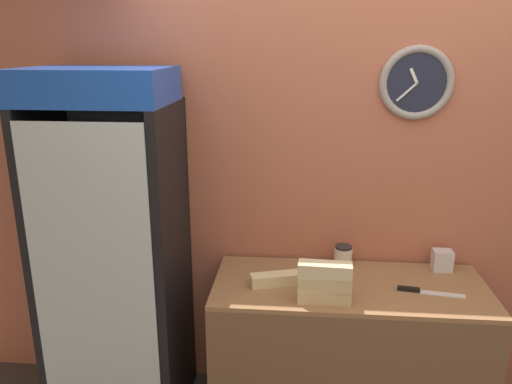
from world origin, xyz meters
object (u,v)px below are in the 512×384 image
Objects in this scene: sandwich_stack_middle at (325,283)px; chefs_knife at (421,291)px; condiment_jar at (343,256)px; beverage_cooler at (117,235)px; sandwich_stack_top at (325,270)px; sandwich_stack_bottom at (324,295)px; sandwich_flat_left at (275,279)px; napkin_dispenser at (442,260)px.

sandwich_stack_middle reaches higher than chefs_knife.
condiment_jar reaches higher than chefs_knife.
beverage_cooler is 1.20m from sandwich_stack_middle.
sandwich_stack_middle is at bearing -164.51° from chefs_knife.
sandwich_stack_top is 0.80× the size of chefs_knife.
sandwich_stack_bottom is at bearing 0.00° from sandwich_stack_top.
condiment_jar is (0.38, 0.28, 0.03)m from sandwich_flat_left.
sandwich_stack_top reaches higher than sandwich_flat_left.
napkin_dispenser is at bearing 58.84° from chefs_knife.
beverage_cooler is at bearing 167.71° from sandwich_stack_bottom.
condiment_jar reaches higher than sandwich_stack_bottom.
sandwich_stack_middle reaches higher than sandwich_stack_bottom.
beverage_cooler is at bearing -171.86° from condiment_jar.
beverage_cooler is at bearing 167.71° from sandwich_stack_middle.
sandwich_stack_bottom is 0.46m from condiment_jar.
chefs_knife is at bearing 15.49° from sandwich_stack_bottom.
sandwich_stack_bottom is 2.15× the size of condiment_jar.
sandwich_flat_left is 0.83× the size of chefs_knife.
sandwich_stack_middle is at bearing 0.00° from sandwich_stack_bottom.
beverage_cooler is 17.00× the size of napkin_dispenser.
sandwich_stack_top is at bearing -164.51° from chefs_knife.
sandwich_stack_middle is 2.15× the size of condiment_jar.
sandwich_stack_top is 0.34m from sandwich_flat_left.
sandwich_stack_middle is 0.46m from condiment_jar.
chefs_knife is at bearing -121.16° from napkin_dispenser.
sandwich_stack_middle reaches higher than napkin_dispenser.
beverage_cooler is at bearing -174.40° from napkin_dispenser.
sandwich_flat_left is 0.78m from chefs_knife.
chefs_knife is at bearing -1.36° from sandwich_flat_left.
condiment_jar is at bearing 73.73° from sandwich_stack_bottom.
sandwich_stack_bottom reaches higher than chefs_knife.
condiment_jar reaches higher than napkin_dispenser.
sandwich_flat_left is at bearing 147.63° from sandwich_stack_bottom.
sandwich_stack_bottom is 0.99× the size of sandwich_stack_top.
sandwich_stack_bottom is at bearing -32.37° from sandwich_flat_left.
sandwich_stack_top reaches higher than sandwich_stack_bottom.
sandwich_stack_middle is 0.79× the size of chefs_knife.
sandwich_flat_left is at bearing 147.63° from sandwich_stack_top.
beverage_cooler is 1.20m from sandwich_stack_top.
sandwich_stack_top is at bearing -106.27° from condiment_jar.
sandwich_stack_middle reaches higher than sandwich_flat_left.
condiment_jar is (0.13, 0.44, 0.03)m from sandwich_stack_bottom.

